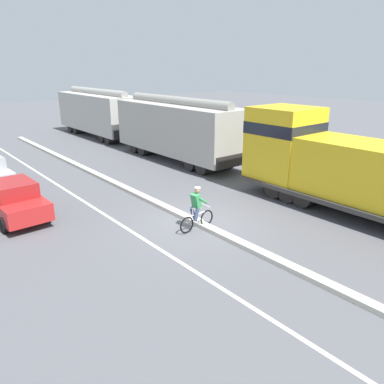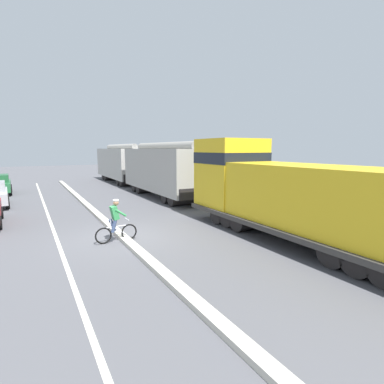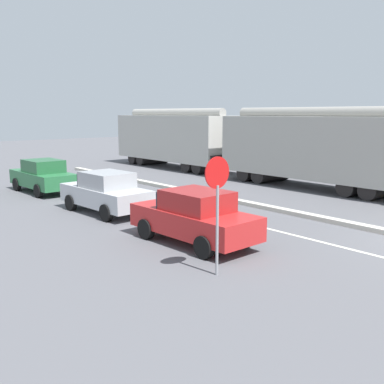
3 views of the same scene
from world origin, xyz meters
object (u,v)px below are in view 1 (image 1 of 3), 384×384
Objects in this scene: locomotive at (351,172)px; cyclist at (197,210)px; hopper_car_middle at (98,113)px; hopper_car_lead at (177,129)px; parked_car_red at (14,199)px.

locomotive reaches higher than cyclist.
cyclist is at bearing -106.56° from hopper_car_middle.
cyclist is (-6.26, -21.06, -1.26)m from hopper_car_middle.
hopper_car_lead is at bearing 56.50° from cyclist.
parked_car_red is 7.62m from cyclist.
parked_car_red is (-11.34, -3.78, -1.26)m from hopper_car_lead.
hopper_car_lead and hopper_car_middle have the same top height.
hopper_car_middle is at bearing 73.44° from cyclist.
hopper_car_middle is (0.00, 11.60, 0.00)m from hopper_car_lead.
locomotive is at bearing -90.00° from hopper_car_lead.
hopper_car_lead is 1.00× the size of hopper_car_middle.
hopper_car_middle is at bearing 53.60° from parked_car_red.
cyclist is (5.08, -5.68, 0.00)m from parked_car_red.
hopper_car_middle is (0.00, 23.76, 0.28)m from locomotive.
parked_car_red is 2.48× the size of cyclist.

